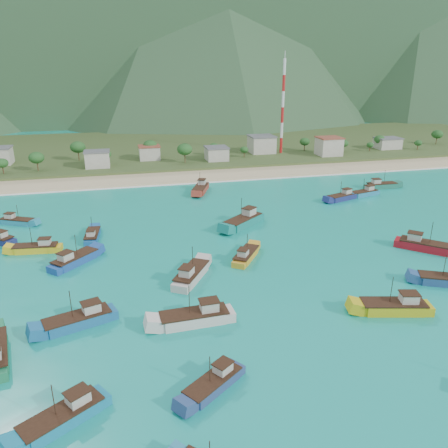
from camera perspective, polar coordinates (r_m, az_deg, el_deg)
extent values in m
plane|color=#0C847E|center=(88.41, -1.57, -6.07)|extent=(600.00, 600.00, 0.00)
cube|color=beige|center=(162.27, -7.60, 5.95)|extent=(400.00, 18.00, 1.20)
cube|color=#385123|center=(221.74, -9.47, 9.62)|extent=(400.00, 110.00, 2.40)
cube|color=white|center=(153.12, -7.18, 5.13)|extent=(400.00, 2.50, 0.08)
cube|color=#385942|center=(500.61, 2.34, 26.97)|extent=(1100.00, 160.00, 200.00)
cube|color=#284C2D|center=(380.12, -19.08, 24.44)|extent=(800.00, 160.00, 150.00)
cone|color=#284C2D|center=(388.14, -2.65, 26.78)|extent=(280.00, 280.00, 170.00)
cube|color=beige|center=(197.87, -27.10, 7.90)|extent=(7.84, 8.56, 6.35)
cube|color=beige|center=(177.85, -16.20, 8.08)|extent=(9.11, 7.07, 5.96)
cube|color=beige|center=(188.08, -9.71, 9.11)|extent=(8.35, 6.96, 5.40)
cube|color=beige|center=(184.58, -0.99, 9.13)|extent=(8.74, 8.81, 5.06)
cube|color=beige|center=(201.52, 4.93, 10.29)|extent=(10.66, 10.28, 7.18)
cube|color=beige|center=(200.08, 13.54, 9.79)|extent=(9.79, 8.71, 7.45)
cube|color=beige|center=(225.01, 20.58, 9.81)|extent=(11.04, 7.90, 4.73)
cylinder|color=red|center=(202.15, 7.45, 10.16)|extent=(1.20, 1.20, 6.70)
cylinder|color=white|center=(201.14, 7.54, 12.04)|extent=(1.20, 1.20, 6.70)
cylinder|color=red|center=(200.35, 7.63, 13.94)|extent=(1.20, 1.20, 6.70)
cylinder|color=white|center=(199.77, 7.72, 15.85)|extent=(1.20, 1.20, 6.70)
cylinder|color=red|center=(199.42, 7.81, 17.77)|extent=(1.20, 1.20, 6.70)
cylinder|color=white|center=(199.30, 7.91, 19.69)|extent=(1.20, 1.20, 6.70)
cube|color=#155697|center=(108.64, -16.78, -1.58)|extent=(3.68, 9.85, 1.75)
cube|color=beige|center=(106.26, -17.00, -1.17)|extent=(1.95, 2.34, 1.42)
cylinder|color=#382114|center=(108.18, -16.90, -0.07)|extent=(0.12, 0.12, 3.94)
cube|color=beige|center=(113.07, -27.09, -1.22)|extent=(2.94, 2.88, 1.49)
cube|color=red|center=(107.31, 24.82, -2.77)|extent=(11.23, 11.06, 2.21)
cube|color=beige|center=(106.79, 23.66, -1.54)|extent=(3.54, 3.53, 1.80)
cylinder|color=#382114|center=(106.04, 25.46, -1.04)|extent=(0.12, 0.12, 4.98)
cube|color=#12789E|center=(57.91, -20.36, -22.86)|extent=(10.65, 8.41, 1.94)
cube|color=beige|center=(57.41, -18.54, -20.72)|extent=(3.09, 2.95, 1.57)
cylinder|color=#382114|center=(55.71, -21.36, -20.70)|extent=(0.12, 0.12, 4.35)
cube|color=#1B4897|center=(96.12, -18.85, -4.58)|extent=(10.22, 10.43, 2.05)
cube|color=beige|center=(94.07, -20.01, -4.03)|extent=(3.26, 3.28, 1.67)
cylinder|color=#382114|center=(95.23, -18.78, -2.62)|extent=(0.12, 0.12, 4.61)
cube|color=#1E6D59|center=(156.63, 19.91, 4.65)|extent=(11.19, 3.50, 2.02)
cube|color=beige|center=(154.99, 19.27, 5.27)|extent=(2.57, 2.09, 1.64)
cylinder|color=#382114|center=(156.20, 20.24, 5.82)|extent=(0.12, 0.12, 4.55)
cube|color=#BDB2AB|center=(85.06, -4.24, -6.73)|extent=(9.12, 11.74, 2.12)
cube|color=beige|center=(82.24, -4.90, -6.24)|extent=(3.22, 3.39, 1.73)
cylinder|color=#382114|center=(84.13, -4.13, -4.44)|extent=(0.12, 0.12, 4.78)
cube|color=gold|center=(79.31, 21.18, -10.26)|extent=(12.29, 6.22, 2.15)
cube|color=beige|center=(79.29, 23.00, -8.92)|extent=(3.12, 2.74, 1.74)
cylinder|color=#382114|center=(77.45, 21.03, -8.05)|extent=(0.12, 0.12, 4.83)
cube|color=#196096|center=(74.38, -18.57, -12.06)|extent=(12.03, 6.87, 2.10)
cube|color=beige|center=(73.85, -16.94, -10.39)|extent=(3.15, 2.83, 1.70)
cylinder|color=#382114|center=(72.58, -19.37, -9.88)|extent=(0.12, 0.12, 4.72)
cube|color=navy|center=(59.22, -1.46, -20.38)|extent=(9.38, 7.88, 1.74)
cube|color=beige|center=(59.36, -0.15, -18.30)|extent=(2.78, 2.69, 1.41)
cylinder|color=#382114|center=(57.12, -1.86, -18.49)|extent=(0.12, 0.12, 3.90)
cube|color=navy|center=(138.88, 15.08, 3.29)|extent=(11.21, 6.49, 1.96)
cube|color=beige|center=(140.00, 15.76, 4.11)|extent=(2.95, 2.66, 1.59)
cylinder|color=#382114|center=(137.59, 15.03, 4.52)|extent=(0.12, 0.12, 4.40)
cube|color=beige|center=(71.43, -3.92, -12.31)|extent=(12.34, 4.06, 2.22)
cube|color=beige|center=(70.84, -1.95, -10.66)|extent=(2.86, 2.34, 1.80)
cylinder|color=#382114|center=(69.45, -4.56, -9.87)|extent=(0.12, 0.12, 5.00)
cube|color=navy|center=(92.74, 26.93, -6.70)|extent=(11.11, 7.57, 1.96)
cylinder|color=#382114|center=(91.31, 26.87, -4.89)|extent=(0.12, 0.12, 4.42)
cube|color=#9C3527|center=(142.94, -3.09, 4.47)|extent=(7.80, 12.43, 2.18)
cube|color=beige|center=(144.75, -2.91, 5.48)|extent=(3.06, 3.35, 1.77)
cylinder|color=#382114|center=(141.39, -3.17, 5.78)|extent=(0.12, 0.12, 4.90)
cube|color=gold|center=(105.26, -23.36, -3.08)|extent=(10.65, 4.21, 1.88)
cube|color=beige|center=(104.07, -22.37, -2.17)|extent=(2.56, 2.15, 1.53)
cylinder|color=#382114|center=(104.36, -23.90, -1.53)|extent=(0.12, 0.12, 4.24)
cube|color=teal|center=(125.56, -25.37, 0.20)|extent=(9.90, 6.84, 1.75)
cube|color=beige|center=(126.28, -26.19, 0.94)|extent=(2.75, 2.56, 1.42)
cylinder|color=#382114|center=(124.38, -25.37, 1.42)|extent=(0.12, 0.12, 3.94)
cube|color=teal|center=(145.65, 17.84, 3.75)|extent=(10.58, 5.43, 1.85)
cube|color=beige|center=(146.69, 18.47, 4.47)|extent=(2.70, 2.38, 1.50)
cylinder|color=#382114|center=(144.48, 17.80, 4.87)|extent=(0.12, 0.12, 4.15)
cube|color=#137C74|center=(112.22, 2.48, 0.17)|extent=(13.07, 11.72, 2.47)
cube|color=beige|center=(113.67, 3.30, 1.61)|extent=(3.97, 3.89, 2.01)
cylinder|color=#382114|center=(110.31, 2.29, 2.03)|extent=(0.12, 0.12, 5.56)
cube|color=gold|center=(93.39, 2.91, -4.26)|extent=(8.22, 9.95, 1.83)
cube|color=beige|center=(90.92, 2.51, -3.81)|extent=(2.82, 2.93, 1.49)
cylinder|color=#382114|center=(92.71, 3.05, -2.45)|extent=(0.12, 0.12, 4.12)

